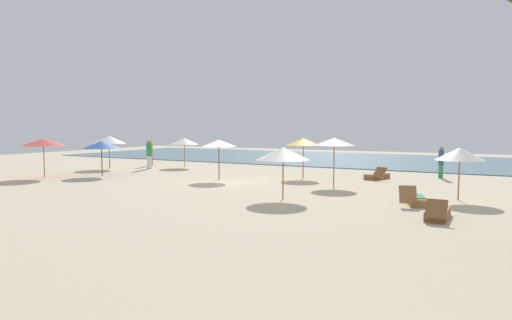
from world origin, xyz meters
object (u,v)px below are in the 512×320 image
(lounger_1, at_px, (377,176))
(person_2, at_px, (149,154))
(umbrella_5, at_px, (109,140))
(umbrella_6, at_px, (101,145))
(lounger_0, at_px, (415,200))
(person_1, at_px, (151,152))
(umbrella_1, at_px, (303,142))
(lounger_2, at_px, (438,213))
(umbrella_7, at_px, (460,154))
(person_0, at_px, (441,162))
(umbrella_3, at_px, (219,143))
(umbrella_2, at_px, (184,141))
(umbrella_8, at_px, (43,142))
(umbrella_0, at_px, (334,142))
(umbrella_4, at_px, (283,154))

(lounger_1, xyz_separation_m, person_2, (-14.47, -1.37, 0.82))
(umbrella_5, relative_size, umbrella_6, 1.08)
(lounger_0, relative_size, person_1, 0.92)
(umbrella_1, relative_size, lounger_2, 1.25)
(umbrella_7, relative_size, lounger_1, 1.11)
(person_2, bearing_deg, person_0, 11.25)
(umbrella_7, height_order, lounger_2, umbrella_7)
(umbrella_3, height_order, lounger_0, umbrella_3)
(lounger_0, relative_size, person_0, 1.03)
(lounger_0, bearing_deg, umbrella_2, 154.80)
(umbrella_1, bearing_deg, umbrella_3, -141.26)
(umbrella_2, relative_size, umbrella_8, 0.88)
(lounger_0, height_order, person_2, person_2)
(umbrella_6, distance_m, person_2, 4.36)
(umbrella_3, relative_size, lounger_2, 1.21)
(umbrella_0, height_order, umbrella_1, umbrella_0)
(umbrella_6, height_order, umbrella_8, umbrella_8)
(umbrella_8, relative_size, lounger_2, 1.31)
(umbrella_0, relative_size, umbrella_7, 1.13)
(umbrella_1, xyz_separation_m, umbrella_7, (7.82, -3.86, -0.21))
(umbrella_1, relative_size, umbrella_5, 0.99)
(umbrella_2, height_order, person_2, umbrella_2)
(person_0, bearing_deg, person_2, -168.75)
(umbrella_1, xyz_separation_m, umbrella_5, (-13.24, -1.25, -0.05))
(umbrella_8, bearing_deg, umbrella_1, 27.79)
(lounger_2, bearing_deg, umbrella_0, 131.72)
(umbrella_5, bearing_deg, umbrella_8, -81.85)
(umbrella_0, distance_m, umbrella_8, 15.52)
(lounger_0, distance_m, lounger_2, 2.34)
(lounger_2, bearing_deg, umbrella_4, 169.34)
(umbrella_2, bearing_deg, person_1, -175.15)
(umbrella_0, bearing_deg, umbrella_1, 137.75)
(lounger_1, bearing_deg, umbrella_2, 177.04)
(umbrella_2, xyz_separation_m, lounger_2, (16.84, -9.65, -1.60))
(umbrella_3, xyz_separation_m, umbrella_8, (-8.90, -3.71, 0.02))
(umbrella_1, bearing_deg, umbrella_4, -74.73)
(person_1, xyz_separation_m, person_2, (1.48, -1.81, 0.02))
(person_2, bearing_deg, lounger_2, -22.71)
(lounger_1, bearing_deg, umbrella_1, -162.83)
(umbrella_6, bearing_deg, umbrella_0, 10.19)
(umbrella_8, bearing_deg, umbrella_0, 16.40)
(umbrella_8, bearing_deg, person_2, 74.69)
(umbrella_0, xyz_separation_m, person_2, (-13.15, 1.98, -1.08))
(umbrella_7, relative_size, person_2, 1.02)
(lounger_2, relative_size, person_1, 0.91)
(umbrella_6, xyz_separation_m, lounger_2, (17.80, -3.32, -1.59))
(person_1, bearing_deg, umbrella_7, -15.25)
(umbrella_4, xyz_separation_m, lounger_2, (5.58, -1.05, -1.58))
(lounger_2, xyz_separation_m, person_1, (-19.64, 9.41, 0.80))
(person_2, bearing_deg, umbrella_4, -27.50)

